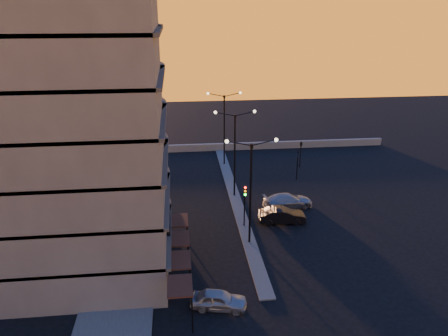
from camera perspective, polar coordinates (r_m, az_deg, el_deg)
ground at (r=38.80m, az=3.32°, el=-9.73°), size 120.00×120.00×0.00m
sidewalk_west at (r=42.08m, az=-11.98°, el=-7.52°), size 5.00×40.00×0.12m
median at (r=47.57m, az=1.36°, el=-3.62°), size 1.20×36.00×0.12m
parapet at (r=62.49m, az=1.25°, el=2.84°), size 44.00×0.50×1.00m
building at (r=34.85m, az=-19.76°, el=6.69°), size 14.35×17.08×25.00m
streetlamp_near at (r=36.30m, az=3.50°, el=-2.09°), size 4.32×0.32×9.51m
streetlamp_mid at (r=45.58m, az=1.41°, el=2.74°), size 4.32×0.32×9.51m
streetlamp_far at (r=55.11m, az=0.03°, el=5.92°), size 4.32×0.32×9.51m
traffic_light_main at (r=39.98m, az=2.73°, el=-4.09°), size 0.28×0.44×4.25m
signal_east_a at (r=52.07m, az=9.55°, el=0.50°), size 0.13×0.16×3.60m
signal_east_b at (r=55.74m, az=10.03°, el=3.10°), size 0.42×1.99×3.60m
car_hatchback at (r=31.13m, az=-0.69°, el=-16.83°), size 4.11×2.35×1.32m
car_sedan at (r=42.12m, az=7.60°, el=-6.15°), size 4.56×1.80×1.48m
car_wagon at (r=45.16m, az=8.36°, el=-4.28°), size 5.34×2.82×1.48m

